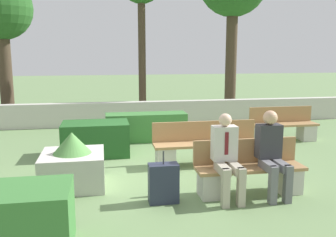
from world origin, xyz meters
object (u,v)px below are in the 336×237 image
bench_front (249,174)px  bench_left_side (207,148)px  bench_right_side (283,128)px  planter_corner_left (73,165)px  suitcase (163,183)px  person_seated_man (227,153)px  tree_leftmost (1,12)px  person_seated_woman (272,149)px

bench_front → bench_left_side: (-0.24, 1.65, 0.02)m
bench_right_side → planter_corner_left: (-5.07, -2.45, 0.06)m
bench_left_side → bench_front: bearing=-70.7°
planter_corner_left → suitcase: planter_corner_left is taller
person_seated_man → suitcase: (-0.98, 0.01, -0.43)m
suitcase → person_seated_man: bearing=-0.4°
person_seated_man → bench_right_side: bearing=51.7°
bench_right_side → tree_leftmost: tree_leftmost is taller
bench_right_side → tree_leftmost: bearing=149.8°
bench_left_side → tree_leftmost: bearing=141.4°
bench_right_side → person_seated_woman: bearing=-119.9°
suitcase → tree_leftmost: (-4.00, 7.85, 3.19)m
person_seated_man → suitcase: bearing=179.6°
tree_leftmost → person_seated_woman: bearing=-53.9°
bench_front → bench_right_side: size_ratio=1.03×
suitcase → tree_leftmost: 9.37m
bench_left_side → suitcase: bearing=-112.5°
person_seated_woman → planter_corner_left: 3.28m
bench_front → planter_corner_left: planter_corner_left is taller
planter_corner_left → tree_leftmost: tree_leftmost is taller
bench_left_side → planter_corner_left: (-2.57, -0.83, 0.04)m
bench_right_side → person_seated_man: size_ratio=1.29×
bench_left_side → person_seated_man: person_seated_man is taller
bench_right_side → person_seated_man: (-2.69, -3.41, 0.40)m
person_seated_woman → tree_leftmost: 10.09m
bench_left_side → person_seated_woman: (0.54, -1.78, 0.41)m
suitcase → bench_left_side: bearing=56.6°
person_seated_woman → suitcase: person_seated_woman is taller
person_seated_man → person_seated_woman: size_ratio=0.98×
bench_right_side → suitcase: bench_right_side is taller
bench_front → tree_leftmost: 9.95m
suitcase → person_seated_woman: bearing=-0.1°
bench_left_side → tree_leftmost: size_ratio=0.47×
bench_front → bench_left_side: bearing=98.4°
planter_corner_left → bench_left_side: bearing=17.9°
person_seated_woman → tree_leftmost: bearing=126.1°
person_seated_man → person_seated_woman: bearing=0.3°
person_seated_man → planter_corner_left: bearing=158.0°
bench_right_side → person_seated_woman: (-1.95, -3.41, 0.43)m
bench_left_side → person_seated_man: (-0.19, -1.79, 0.39)m
bench_front → person_seated_woman: bearing=-24.3°
bench_left_side → planter_corner_left: size_ratio=2.09×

